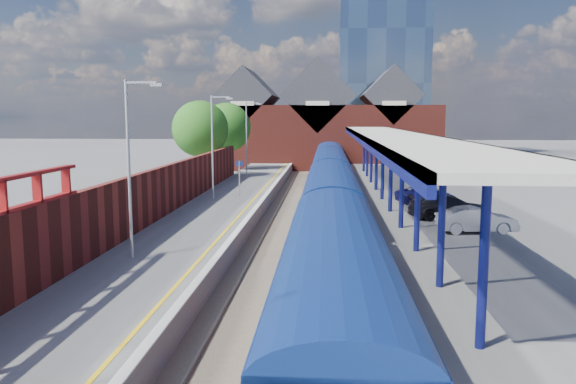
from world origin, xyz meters
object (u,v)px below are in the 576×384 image
object	(u,v)px
parked_car_silver	(476,220)
parked_car_dark	(450,207)
parked_car_blue	(426,195)
platform_sign	(239,172)
lamp_post_b	(132,158)
lamp_post_c	(214,141)
train	(331,180)
lamp_post_d	(248,134)

from	to	relation	value
parked_car_silver	parked_car_dark	world-z (taller)	parked_car_dark
parked_car_silver	parked_car_blue	xyz separation A→B (m)	(-0.83, 9.28, -0.08)
platform_sign	lamp_post_b	bearing A→B (deg)	-94.33
lamp_post_c	parked_car_dark	distance (m)	16.04
train	lamp_post_b	xyz separation A→B (m)	(-7.86, -18.47, 2.87)
lamp_post_c	parked_car_blue	world-z (taller)	lamp_post_c
parked_car_silver	parked_car_dark	distance (m)	3.69
train	lamp_post_d	xyz separation A→B (m)	(-7.86, 13.53, 2.87)
lamp_post_b	lamp_post_c	xyz separation A→B (m)	(0.00, 16.00, 0.00)
lamp_post_d	parked_car_dark	xyz separation A→B (m)	(14.37, -22.30, -3.34)
lamp_post_c	parked_car_silver	xyz separation A→B (m)	(14.85, -9.96, -3.37)
lamp_post_b	parked_car_silver	distance (m)	16.38
lamp_post_b	parked_car_blue	xyz separation A→B (m)	(14.02, 15.32, -3.45)
train	lamp_post_b	size ratio (longest dim) A/B	9.42
parked_car_blue	platform_sign	bearing A→B (deg)	68.78
lamp_post_b	parked_car_dark	xyz separation A→B (m)	(14.37, 9.70, -3.34)
train	lamp_post_d	distance (m)	15.90
lamp_post_d	parked_car_blue	size ratio (longest dim) A/B	1.79
parked_car_blue	lamp_post_d	bearing A→B (deg)	30.77
lamp_post_d	train	bearing A→B (deg)	-59.85
lamp_post_c	parked_car_dark	bearing A→B (deg)	-23.69
lamp_post_d	lamp_post_b	bearing A→B (deg)	-90.00
parked_car_dark	lamp_post_d	bearing A→B (deg)	28.87
train	parked_car_dark	distance (m)	10.94
platform_sign	parked_car_silver	distance (m)	18.06
train	lamp_post_b	bearing A→B (deg)	-113.04
platform_sign	parked_car_silver	xyz separation A→B (m)	(13.49, -11.96, -1.06)
lamp_post_b	train	bearing A→B (deg)	66.96
platform_sign	parked_car_blue	xyz separation A→B (m)	(12.66, -2.68, -1.15)
train	parked_car_dark	bearing A→B (deg)	-53.44
lamp_post_c	lamp_post_d	size ratio (longest dim) A/B	1.00
train	platform_sign	bearing A→B (deg)	-175.82
lamp_post_b	platform_sign	size ratio (longest dim) A/B	2.80
platform_sign	lamp_post_c	bearing A→B (deg)	-124.26
lamp_post_b	parked_car_blue	world-z (taller)	lamp_post_b
platform_sign	parked_car_blue	distance (m)	12.99
lamp_post_d	parked_car_dark	distance (m)	26.74
platform_sign	parked_car_dark	xyz separation A→B (m)	(13.00, -8.30, -1.03)
train	parked_car_dark	xyz separation A→B (m)	(6.51, -8.78, -0.47)
parked_car_dark	train	bearing A→B (deg)	32.65
lamp_post_d	parked_car_blue	world-z (taller)	lamp_post_d
platform_sign	parked_car_silver	world-z (taller)	platform_sign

